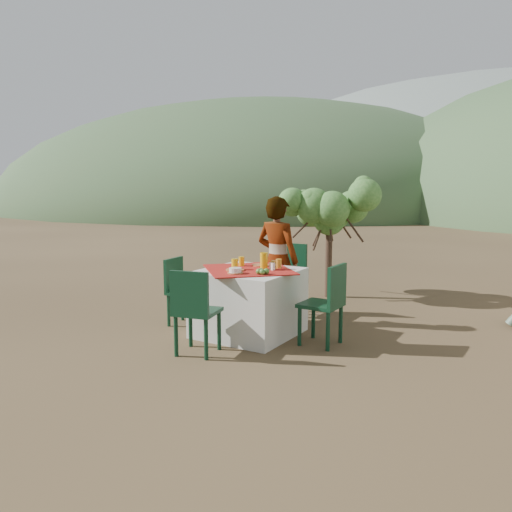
# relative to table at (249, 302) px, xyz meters

# --- Properties ---
(ground) EXTENTS (160.00, 160.00, 0.00)m
(ground) POSITION_rel_table_xyz_m (0.51, 0.43, -0.38)
(ground) COLOR #3B2B1B
(ground) RESTS_ON ground
(table) EXTENTS (1.30, 1.30, 0.76)m
(table) POSITION_rel_table_xyz_m (0.00, 0.00, 0.00)
(table) COLOR silver
(table) RESTS_ON ground
(chair_far) EXTENTS (0.45, 0.45, 0.94)m
(chair_far) POSITION_rel_table_xyz_m (-0.03, 1.02, 0.14)
(chair_far) COLOR black
(chair_far) RESTS_ON ground
(chair_near) EXTENTS (0.48, 0.48, 0.88)m
(chair_near) POSITION_rel_table_xyz_m (-0.08, -0.91, 0.11)
(chair_near) COLOR black
(chair_near) RESTS_ON ground
(chair_left) EXTENTS (0.42, 0.42, 0.82)m
(chair_left) POSITION_rel_table_xyz_m (-0.94, -0.07, 0.08)
(chair_left) COLOR black
(chair_left) RESTS_ON ground
(chair_right) EXTENTS (0.42, 0.42, 0.88)m
(chair_right) POSITION_rel_table_xyz_m (0.93, 0.08, 0.11)
(chair_right) COLOR black
(chair_right) RESTS_ON ground
(person) EXTENTS (0.61, 0.43, 1.58)m
(person) POSITION_rel_table_xyz_m (0.03, 0.63, 0.41)
(person) COLOR #8C6651
(person) RESTS_ON ground
(shrub_tree) EXTENTS (1.36, 1.33, 1.60)m
(shrub_tree) POSITION_rel_table_xyz_m (0.06, 2.34, 0.88)
(shrub_tree) COLOR #433021
(shrub_tree) RESTS_ON ground
(hill_near_left) EXTENTS (40.00, 40.00, 16.00)m
(hill_near_left) POSITION_rel_table_xyz_m (-17.49, 30.43, -0.38)
(hill_near_left) COLOR #2F4A29
(hill_near_left) RESTS_ON ground
(hill_far_center) EXTENTS (60.00, 60.00, 24.00)m
(hill_far_center) POSITION_rel_table_xyz_m (-3.49, 52.43, -0.38)
(hill_far_center) COLOR slate
(hill_far_center) RESTS_ON ground
(plate_far) EXTENTS (0.21, 0.21, 0.01)m
(plate_far) POSITION_rel_table_xyz_m (-0.00, 0.27, 0.39)
(plate_far) COLOR #915927
(plate_far) RESTS_ON table
(plate_near) EXTENTS (0.21, 0.21, 0.01)m
(plate_near) POSITION_rel_table_xyz_m (-0.08, -0.16, 0.39)
(plate_near) COLOR #915927
(plate_near) RESTS_ON table
(glass_far) EXTENTS (0.07, 0.07, 0.11)m
(glass_far) POSITION_rel_table_xyz_m (-0.19, 0.15, 0.44)
(glass_far) COLOR #E9AB0E
(glass_far) RESTS_ON table
(glass_near) EXTENTS (0.08, 0.08, 0.12)m
(glass_near) POSITION_rel_table_xyz_m (-0.12, -0.11, 0.44)
(glass_near) COLOR #E9AB0E
(glass_near) RESTS_ON table
(juice_pitcher) EXTENTS (0.09, 0.09, 0.19)m
(juice_pitcher) POSITION_rel_table_xyz_m (0.16, 0.07, 0.48)
(juice_pitcher) COLOR #E9AB0E
(juice_pitcher) RESTS_ON table
(bowl_plate) EXTENTS (0.17, 0.17, 0.01)m
(bowl_plate) POSITION_rel_table_xyz_m (0.03, -0.32, 0.39)
(bowl_plate) COLOR #915927
(bowl_plate) RESTS_ON table
(white_bowl) EXTENTS (0.14, 0.14, 0.05)m
(white_bowl) POSITION_rel_table_xyz_m (0.03, -0.32, 0.42)
(white_bowl) COLOR white
(white_bowl) RESTS_ON bowl_plate
(jar_left) EXTENTS (0.06, 0.06, 0.10)m
(jar_left) POSITION_rel_table_xyz_m (0.25, 0.13, 0.43)
(jar_left) COLOR orange
(jar_left) RESTS_ON table
(jar_right) EXTENTS (0.07, 0.07, 0.11)m
(jar_right) POSITION_rel_table_xyz_m (0.26, 0.24, 0.43)
(jar_right) COLOR orange
(jar_right) RESTS_ON table
(napkin_holder) EXTENTS (0.07, 0.06, 0.08)m
(napkin_holder) POSITION_rel_table_xyz_m (0.26, 0.08, 0.42)
(napkin_holder) COLOR white
(napkin_holder) RESTS_ON table
(fruit_cluster) EXTENTS (0.13, 0.12, 0.06)m
(fruit_cluster) POSITION_rel_table_xyz_m (0.30, -0.21, 0.41)
(fruit_cluster) COLOR #497C2D
(fruit_cluster) RESTS_ON table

